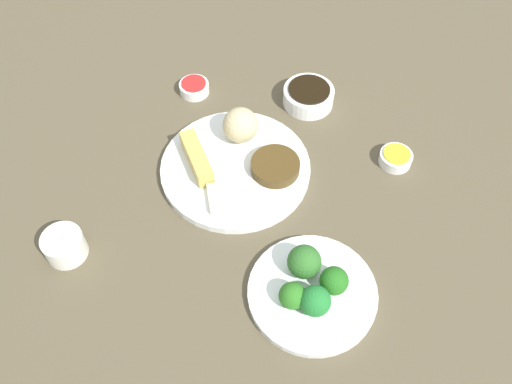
# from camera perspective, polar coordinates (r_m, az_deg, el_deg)

# --- Properties ---
(tabletop) EXTENTS (2.20, 2.20, 0.02)m
(tabletop) POSITION_cam_1_polar(r_m,az_deg,el_deg) (1.04, -2.35, 1.69)
(tabletop) COLOR brown
(tabletop) RESTS_ON ground
(main_plate) EXTENTS (0.28, 0.28, 0.02)m
(main_plate) POSITION_cam_1_polar(r_m,az_deg,el_deg) (1.03, -2.07, 2.39)
(main_plate) COLOR white
(main_plate) RESTS_ON tabletop
(rice_scoop) EXTENTS (0.07, 0.07, 0.07)m
(rice_scoop) POSITION_cam_1_polar(r_m,az_deg,el_deg) (1.04, -1.63, 6.95)
(rice_scoop) COLOR #C5B384
(rice_scoop) RESTS_ON main_plate
(spring_roll) EXTENTS (0.12, 0.06, 0.03)m
(spring_roll) POSITION_cam_1_polar(r_m,az_deg,el_deg) (1.02, -6.17, 3.55)
(spring_roll) COLOR tan
(spring_roll) RESTS_ON main_plate
(crab_rangoon_wonton) EXTENTS (0.09, 0.10, 0.01)m
(crab_rangoon_wonton) POSITION_cam_1_polar(r_m,az_deg,el_deg) (0.97, -2.64, -0.43)
(crab_rangoon_wonton) COLOR beige
(crab_rangoon_wonton) RESTS_ON main_plate
(stir_fry_heap) EXTENTS (0.09, 0.09, 0.02)m
(stir_fry_heap) POSITION_cam_1_polar(r_m,az_deg,el_deg) (1.01, 2.01, 2.69)
(stir_fry_heap) COLOR #473415
(stir_fry_heap) RESTS_ON main_plate
(broccoli_plate) EXTENTS (0.21, 0.21, 0.01)m
(broccoli_plate) POSITION_cam_1_polar(r_m,az_deg,el_deg) (0.90, 5.86, -10.40)
(broccoli_plate) COLOR white
(broccoli_plate) RESTS_ON tabletop
(broccoli_floret_0) EXTENTS (0.05, 0.05, 0.05)m
(broccoli_floret_0) POSITION_cam_1_polar(r_m,az_deg,el_deg) (0.86, 6.16, -11.17)
(broccoli_floret_0) COLOR #20722D
(broccoli_floret_0) RESTS_ON broccoli_plate
(broccoli_floret_1) EXTENTS (0.05, 0.05, 0.05)m
(broccoli_floret_1) POSITION_cam_1_polar(r_m,az_deg,el_deg) (0.88, 8.11, -9.11)
(broccoli_floret_1) COLOR #23661C
(broccoli_floret_1) RESTS_ON broccoli_plate
(broccoli_floret_2) EXTENTS (0.04, 0.04, 0.04)m
(broccoli_floret_2) POSITION_cam_1_polar(r_m,az_deg,el_deg) (0.86, 3.81, -10.69)
(broccoli_floret_2) COLOR #2B6D1F
(broccoli_floret_2) RESTS_ON broccoli_plate
(broccoli_floret_3) EXTENTS (0.06, 0.06, 0.06)m
(broccoli_floret_3) POSITION_cam_1_polar(r_m,az_deg,el_deg) (0.88, 5.03, -7.22)
(broccoli_floret_3) COLOR #2D6626
(broccoli_floret_3) RESTS_ON broccoli_plate
(soy_sauce_bowl) EXTENTS (0.10, 0.10, 0.04)m
(soy_sauce_bowl) POSITION_cam_1_polar(r_m,az_deg,el_deg) (1.14, 5.47, 9.83)
(soy_sauce_bowl) COLOR white
(soy_sauce_bowl) RESTS_ON tabletop
(soy_sauce_bowl_liquid) EXTENTS (0.08, 0.08, 0.00)m
(soy_sauce_bowl_liquid) POSITION_cam_1_polar(r_m,az_deg,el_deg) (1.13, 5.54, 10.55)
(soy_sauce_bowl_liquid) COLOR black
(soy_sauce_bowl_liquid) RESTS_ON soy_sauce_bowl
(sauce_ramekin_sweet_and_sour) EXTENTS (0.06, 0.06, 0.02)m
(sauce_ramekin_sweet_and_sour) POSITION_cam_1_polar(r_m,az_deg,el_deg) (1.17, -6.43, 10.67)
(sauce_ramekin_sweet_and_sour) COLOR white
(sauce_ramekin_sweet_and_sour) RESTS_ON tabletop
(sauce_ramekin_sweet_and_sour_liquid) EXTENTS (0.05, 0.05, 0.00)m
(sauce_ramekin_sweet_and_sour_liquid) POSITION_cam_1_polar(r_m,az_deg,el_deg) (1.16, -6.48, 11.14)
(sauce_ramekin_sweet_and_sour_liquid) COLOR red
(sauce_ramekin_sweet_and_sour_liquid) RESTS_ON sauce_ramekin_sweet_and_sour
(sauce_ramekin_hot_mustard) EXTENTS (0.06, 0.06, 0.02)m
(sauce_ramekin_hot_mustard) POSITION_cam_1_polar(r_m,az_deg,el_deg) (1.07, 14.28, 3.40)
(sauce_ramekin_hot_mustard) COLOR white
(sauce_ramekin_hot_mustard) RESTS_ON tabletop
(sauce_ramekin_hot_mustard_liquid) EXTENTS (0.05, 0.05, 0.00)m
(sauce_ramekin_hot_mustard_liquid) POSITION_cam_1_polar(r_m,az_deg,el_deg) (1.06, 14.42, 3.85)
(sauce_ramekin_hot_mustard_liquid) COLOR yellow
(sauce_ramekin_hot_mustard_liquid) RESTS_ON sauce_ramekin_hot_mustard
(teacup) EXTENTS (0.07, 0.07, 0.05)m
(teacup) POSITION_cam_1_polar(r_m,az_deg,el_deg) (0.97, -19.26, -5.29)
(teacup) COLOR white
(teacup) RESTS_ON tabletop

